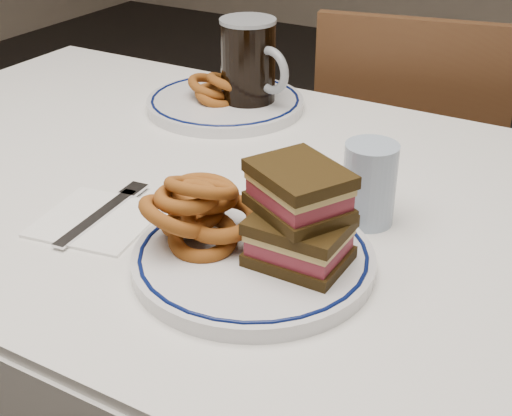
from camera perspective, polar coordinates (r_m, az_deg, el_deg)
The scene contains 11 objects.
dining_table at distance 1.15m, azimuth -5.59°, elevation -1.85°, with size 1.27×0.87×0.75m.
chair_far at distance 1.72m, azimuth 11.95°, elevation 2.41°, with size 0.48×0.48×0.88m.
main_plate at distance 0.86m, azimuth -0.21°, elevation -4.06°, with size 0.29×0.29×0.02m.
reuben_sandwich at distance 0.82m, azimuth 3.48°, elevation -0.61°, with size 0.14×0.13×0.11m.
onion_rings_main at distance 0.86m, azimuth -4.58°, elevation -0.17°, with size 0.14×0.14×0.11m.
ketchup_ramekin at distance 0.90m, azimuth 1.24°, elevation -0.45°, with size 0.06×0.06×0.03m.
beer_mug at distance 1.31m, azimuth -0.53°, elevation 11.38°, with size 0.15×0.10×0.17m.
water_glass at distance 0.94m, azimuth 9.05°, elevation 1.92°, with size 0.07×0.07×0.11m, color #98ABC4.
far_plate at distance 1.34m, azimuth -2.48°, elevation 8.42°, with size 0.29×0.29×0.02m.
onion_rings_far at distance 1.33m, azimuth -3.01°, elevation 9.54°, with size 0.13×0.10×0.07m.
napkin_fork at distance 0.98m, azimuth -12.47°, elevation -0.79°, with size 0.17×0.19×0.01m.
Camera 1 is at (0.59, -0.79, 1.23)m, focal length 50.00 mm.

